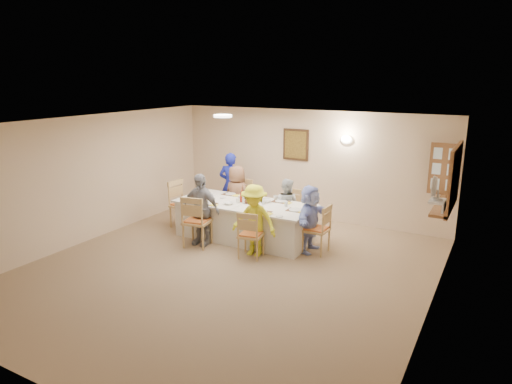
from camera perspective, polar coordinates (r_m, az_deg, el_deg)
The scene contains 49 objects.
ground at distance 7.94m, azimuth -3.69°, elevation -9.75°, with size 7.00×7.00×0.00m, color #80684D.
room_walls at distance 7.45m, azimuth -3.88°, elevation 0.95°, with size 7.00×7.00×7.00m.
wall_picture at distance 10.56m, azimuth 4.99°, elevation 5.92°, with size 0.62×0.05×0.72m.
wall_sconce at distance 10.09m, azimuth 11.22°, elevation 6.45°, with size 0.26×0.09×0.18m, color white.
ceiling_light at distance 9.09m, azimuth -4.17°, elevation 9.46°, with size 0.36×0.36×0.05m, color white.
serving_hatch at distance 8.69m, azimuth 23.53°, elevation 1.60°, with size 0.06×1.50×1.15m, color brown.
hatch_sill at distance 8.82m, azimuth 22.42°, elevation -1.63°, with size 0.30×1.50×0.05m, color brown.
shutter_door at distance 9.46m, azimuth 22.45°, elevation 2.66°, with size 0.55×0.04×1.00m, color brown.
fan_shelf at distance 7.41m, azimuth 21.73°, elevation -1.05°, with size 0.22×0.36×0.03m, color white.
desk_fan at distance 7.38m, azimuth 21.60°, elevation 0.10°, with size 0.30×0.30×0.28m, color #A5A5A8, non-canonical shape.
dining_table at distance 9.28m, azimuth -1.41°, elevation -3.60°, with size 2.80×1.18×0.76m, color silver.
chair_back_left at distance 10.20m, azimuth -2.05°, elevation -1.26°, with size 0.48×0.48×0.99m, color tan, non-canonical shape.
chair_back_right at distance 9.66m, azimuth 4.06°, elevation -2.40°, with size 0.44×0.44×0.92m, color tan, non-canonical shape.
chair_front_left at distance 8.92m, azimuth -7.37°, elevation -3.54°, with size 0.50×0.50×1.04m, color tan, non-canonical shape.
chair_front_right at distance 8.31m, azimuth -0.63°, elevation -5.26°, with size 0.43×0.43×0.90m, color tan, non-canonical shape.
chair_left_end at distance 10.08m, azimuth -9.05°, elevation -1.51°, with size 0.49×0.49×1.03m, color tan, non-canonical shape.
chair_right_end at distance 8.61m, azimuth 7.55°, elevation -4.54°, with size 0.45×0.45×0.94m, color tan, non-canonical shape.
diner_back_left at distance 10.05m, azimuth -2.41°, elevation -0.45°, with size 0.70×0.50×1.35m, color brown.
diner_back_right at distance 9.52m, azimuth 3.77°, elevation -1.81°, with size 0.60×0.48×1.19m, color silver.
diner_front_left at distance 8.95m, azimuth -6.95°, elevation -2.16°, with size 0.84×0.37×1.42m, color gray.
diner_front_right at distance 8.34m, azimuth -0.23°, elevation -3.58°, with size 0.89×0.55×1.34m, color #F6F82A.
diner_right_end at distance 8.60m, azimuth 6.78°, elevation -3.33°, with size 0.43×1.21×1.29m, color #A2B5FF.
caregiver at distance 10.65m, azimuth -3.17°, elevation 0.88°, with size 0.63×0.49×1.53m, color #1823A7.
placemat_fl at distance 9.14m, azimuth -6.01°, elevation -1.45°, with size 0.34×0.26×0.01m, color #472B19.
plate_fl at distance 9.14m, azimuth -6.01°, elevation -1.39°, with size 0.25×0.25×0.02m, color white.
napkin_fl at distance 9.00m, azimuth -5.25°, elevation -1.63°, with size 0.14×0.14×0.01m, color yellow.
placemat_fr at distance 8.53m, azimuth 0.62°, elevation -2.52°, with size 0.37×0.27×0.01m, color #472B19.
plate_fr at distance 8.53m, azimuth 0.62°, elevation -2.45°, with size 0.23×0.23×0.01m, color white.
napkin_fr at distance 8.41m, azimuth 1.54°, elevation -2.73°, with size 0.14×0.14×0.01m, color yellow.
placemat_bl at distance 9.81m, azimuth -3.21°, elevation -0.29°, with size 0.34×0.25×0.01m, color #472B19.
plate_bl at distance 9.81m, azimuth -3.21°, elevation -0.23°, with size 0.22×0.22×0.01m, color white.
napkin_bl at distance 9.68m, azimuth -2.46°, elevation -0.44°, with size 0.14×0.14×0.01m, color yellow.
placemat_br at distance 9.25m, azimuth 3.10°, elevation -1.20°, with size 0.34×0.26×0.01m, color #472B19.
plate_br at distance 9.25m, azimuth 3.10°, elevation -1.14°, with size 0.23×0.23×0.01m, color white.
napkin_br at distance 9.13m, azimuth 3.98°, elevation -1.37°, with size 0.14×0.14×0.01m, color yellow.
placemat_le at distance 9.75m, azimuth -7.01°, elevation -0.47°, with size 0.36×0.27×0.01m, color #472B19.
plate_le at distance 9.75m, azimuth -7.01°, elevation -0.41°, with size 0.24×0.24×0.01m, color white.
napkin_le at distance 9.61m, azimuth -6.32°, elevation -0.63°, with size 0.14×0.14×0.01m, color yellow.
placemat_re at distance 8.67m, azimuth 4.97°, elevation -2.29°, with size 0.33×0.25×0.01m, color #472B19.
plate_re at distance 8.67m, azimuth 4.97°, elevation -2.22°, with size 0.26×0.26×0.02m, color white.
napkin_re at distance 8.56m, azimuth 5.94°, elevation -2.49°, with size 0.15×0.15×0.01m, color yellow.
teacup_a at distance 9.30m, azimuth -6.45°, elevation -0.92°, with size 0.13×0.13×0.09m, color white.
teacup_b at distance 9.39m, azimuth 2.45°, elevation -0.71°, with size 0.12×0.12×0.08m, color white.
bowl_a at distance 9.05m, azimuth -3.43°, elevation -1.41°, with size 0.25×0.25×0.05m, color white.
bowl_b at distance 9.18m, azimuth 1.20°, elevation -1.10°, with size 0.23×0.23×0.07m, color white.
condiment_ketchup at distance 9.18m, azimuth -1.77°, elevation -0.51°, with size 0.12×0.12×0.25m, color #A4240E.
condiment_brown at distance 9.18m, azimuth -1.06°, elevation -0.72°, with size 0.09×0.09×0.18m, color #462612.
condiment_malt at distance 9.07m, azimuth -1.13°, elevation -1.06°, with size 0.14×0.14×0.14m, color #462612.
drinking_glass at distance 9.27m, azimuth -2.07°, elevation -0.81°, with size 0.07×0.07×0.11m, color silver.
Camera 1 is at (3.95, -6.08, 3.24)m, focal length 32.00 mm.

